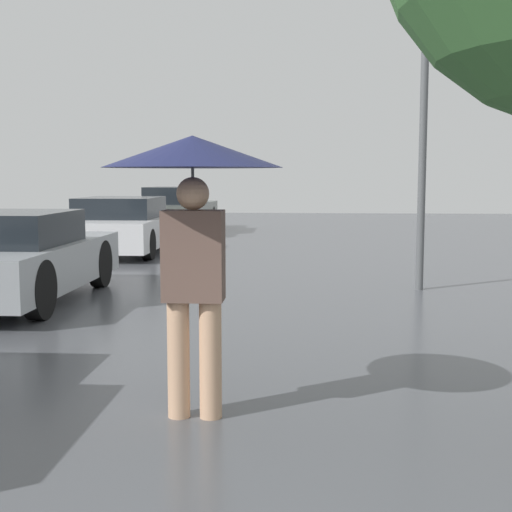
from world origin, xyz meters
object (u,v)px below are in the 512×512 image
parked_car_second (16,258)px  parked_car_third (123,226)px  pedestrian (193,187)px  parked_car_farthest (177,211)px  street_lamp (425,50)px

parked_car_second → parked_car_third: (-0.11, 5.81, -0.01)m
pedestrian → parked_car_third: 10.55m
parked_car_third → parked_car_farthest: (0.17, 5.39, 0.06)m
parked_car_farthest → street_lamp: size_ratio=0.98×
parked_car_farthest → parked_car_second: bearing=-90.3°
parked_car_second → parked_car_third: 5.81m
street_lamp → parked_car_farthest: bearing=117.8°
parked_car_second → parked_car_third: size_ratio=0.92×
parked_car_second → parked_car_farthest: size_ratio=0.86×
pedestrian → parked_car_third: size_ratio=0.44×
parked_car_third → parked_car_farthest: bearing=88.2°
parked_car_second → street_lamp: street_lamp is taller
street_lamp → pedestrian: bearing=-113.0°
pedestrian → parked_car_third: (-3.07, 10.04, -0.98)m
street_lamp → parked_car_second: bearing=-166.4°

